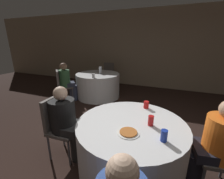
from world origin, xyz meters
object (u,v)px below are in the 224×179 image
Objects in this scene: pizza_plate_near at (128,132)px; table_far at (98,85)px; soda_can_red at (151,121)px; table_near at (130,148)px; person_green_jacket at (68,82)px; bottle_far at (100,70)px; soda_can_blue at (164,136)px; chair_near_west at (58,122)px; chair_far_southwest at (61,83)px; person_black_shirt at (68,123)px; person_orange_shirt at (214,145)px; chair_far_north at (108,73)px.

table_far is at bearing 123.44° from pizza_plate_near.
table_far is 3.12m from soda_can_red.
person_green_jacket reaches higher than table_near.
bottle_far is (-1.89, 2.47, 0.04)m from soda_can_red.
soda_can_blue is (0.39, -0.22, 0.43)m from table_near.
chair_near_west is at bearing 174.49° from soda_can_blue.
table_near is 1.46× the size of chair_far_southwest.
person_black_shirt is 0.98m from pizza_plate_near.
chair_far_southwest reaches higher than table_far.
person_green_jacket reaches higher than person_black_shirt.
person_orange_shirt reaches higher than bottle_far.
chair_near_west and chair_far_southwest have the same top height.
table_far is at bearing -166.06° from person_black_shirt.
person_green_jacket is at bearing 145.93° from soda_can_red.
chair_far_north is at bearing -169.43° from person_black_shirt.
soda_can_red is at bearing 11.31° from person_green_jacket.
soda_can_blue is (0.16, -0.25, 0.00)m from soda_can_red.
table_near is 2.98m from person_green_jacket.
pizza_plate_near is 2.02× the size of soda_can_red.
person_green_jacket is at bearing 54.62° from person_orange_shirt.
pizza_plate_near is at bearing -179.71° from soda_can_blue.
chair_near_west is at bearing -175.25° from soda_can_red.
soda_can_blue is (2.77, -2.01, 0.24)m from person_green_jacket.
bottle_far reaches higher than chair_near_west.
chair_far_north is at bearing 118.23° from person_green_jacket.
chair_near_west reaches higher than soda_can_blue.
person_black_shirt is 0.99× the size of person_green_jacket.
person_green_jacket is at bearing -149.25° from chair_near_west.
table_near is 1.19× the size of person_orange_shirt.
table_far is (-1.73, 2.44, 0.00)m from table_near.
pizza_plate_near reaches higher than table_far.
chair_far_north is at bearing 120.92° from soda_can_blue.
chair_far_north is at bearing 120.75° from soda_can_red.
person_black_shirt reaches higher than bottle_far.
chair_far_north is (-0.76, 3.59, 0.00)m from chair_near_west.
soda_can_red is 1.00× the size of soda_can_blue.
bottle_far is at bearing -167.69° from person_black_shirt.
chair_far_north is 4.36m from person_orange_shirt.
table_far is 5.44× the size of pizza_plate_near.
chair_far_north is 1.96m from chair_far_southwest.
person_green_jacket is at bearing 143.99° from soda_can_blue.
person_orange_shirt is at bearing 21.23° from chair_far_southwest.
person_orange_shirt is (3.29, -1.65, 0.02)m from person_green_jacket.
bottle_far reaches higher than chair_far_north.
chair_near_west is 1.50m from soda_can_blue.
soda_can_red is (2.72, -1.64, 0.26)m from chair_far_southwest.
chair_far_southwest is at bearing -135.38° from table_far.
person_green_jacket reaches higher than table_far.
chair_far_north is at bearing -171.94° from chair_near_west.
chair_near_west is at bearing -90.00° from person_black_shirt.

